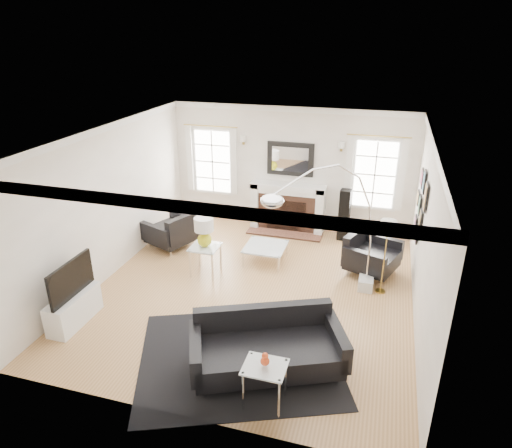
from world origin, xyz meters
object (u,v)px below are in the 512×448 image
(armchair_right, at_px, (369,255))
(arc_floor_lamp, at_px, (325,229))
(coffee_table, at_px, (265,247))
(sofa, at_px, (267,347))
(gourd_lamp, at_px, (204,230))
(armchair_left, at_px, (173,232))
(fireplace, at_px, (287,208))

(armchair_right, distance_m, arc_floor_lamp, 1.73)
(coffee_table, bearing_deg, sofa, -74.63)
(coffee_table, relative_size, gourd_lamp, 1.37)
(armchair_left, bearing_deg, sofa, -47.14)
(sofa, distance_m, gourd_lamp, 2.92)
(armchair_left, relative_size, coffee_table, 1.51)
(armchair_left, distance_m, arc_floor_lamp, 3.69)
(coffee_table, distance_m, gourd_lamp, 1.37)
(arc_floor_lamp, bearing_deg, gourd_lamp, 172.37)
(armchair_right, xyz_separation_m, arc_floor_lamp, (-0.73, -1.22, 0.99))
(coffee_table, bearing_deg, arc_floor_lamp, -40.16)
(armchair_right, height_order, coffee_table, armchair_right)
(fireplace, relative_size, arc_floor_lamp, 0.68)
(sofa, distance_m, armchair_left, 4.26)
(fireplace, height_order, coffee_table, fireplace)
(armchair_left, height_order, coffee_table, armchair_left)
(sofa, xyz_separation_m, armchair_right, (1.18, 3.16, -0.00))
(sofa, bearing_deg, gourd_lamp, 128.75)
(gourd_lamp, bearing_deg, arc_floor_lamp, -7.63)
(sofa, xyz_separation_m, coffee_table, (-0.83, 3.01, -0.04))
(fireplace, xyz_separation_m, armchair_left, (-2.14, -1.56, -0.18))
(armchair_left, bearing_deg, armchair_right, 0.49)
(coffee_table, distance_m, arc_floor_lamp, 1.96)
(armchair_right, bearing_deg, sofa, -110.49)
(fireplace, distance_m, armchair_right, 2.47)
(coffee_table, bearing_deg, fireplace, 87.61)
(coffee_table, height_order, arc_floor_lamp, arc_floor_lamp)
(gourd_lamp, bearing_deg, armchair_left, 141.22)
(armchair_left, height_order, armchair_right, armchair_right)
(coffee_table, bearing_deg, gourd_lamp, -141.22)
(fireplace, relative_size, armchair_right, 1.42)
(sofa, bearing_deg, arc_floor_lamp, 76.96)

